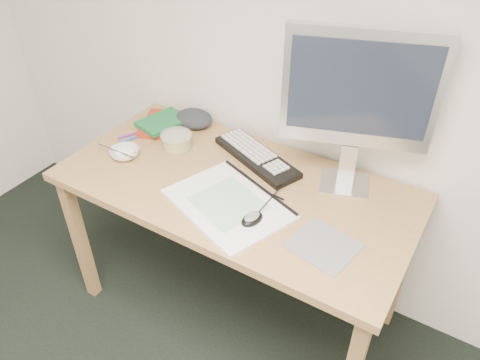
{
  "coord_description": "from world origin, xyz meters",
  "views": [
    {
      "loc": [
        0.69,
        0.2,
        1.87
      ],
      "look_at": [
        -0.02,
        1.37,
        0.83
      ],
      "focal_mm": 35.0,
      "sensor_mm": 36.0,
      "label": 1
    }
  ],
  "objects_px": {
    "keyboard": "(257,157)",
    "monitor": "(359,94)",
    "desk": "(235,200)",
    "sketchpad": "(228,204)",
    "rice_bowl": "(125,153)"
  },
  "relations": [
    {
      "from": "sketchpad",
      "to": "monitor",
      "type": "xyz_separation_m",
      "value": [
        0.32,
        0.35,
        0.38
      ]
    },
    {
      "from": "monitor",
      "to": "sketchpad",
      "type": "bearing_deg",
      "value": -151.11
    },
    {
      "from": "desk",
      "to": "keyboard",
      "type": "bearing_deg",
      "value": 92.69
    },
    {
      "from": "desk",
      "to": "sketchpad",
      "type": "bearing_deg",
      "value": -68.34
    },
    {
      "from": "keyboard",
      "to": "monitor",
      "type": "xyz_separation_m",
      "value": [
        0.38,
        0.03,
        0.37
      ]
    },
    {
      "from": "sketchpad",
      "to": "desk",
      "type": "bearing_deg",
      "value": 132.08
    },
    {
      "from": "desk",
      "to": "rice_bowl",
      "type": "height_order",
      "value": "rice_bowl"
    },
    {
      "from": "keyboard",
      "to": "monitor",
      "type": "bearing_deg",
      "value": 27.77
    },
    {
      "from": "desk",
      "to": "keyboard",
      "type": "distance_m",
      "value": 0.21
    },
    {
      "from": "desk",
      "to": "sketchpad",
      "type": "height_order",
      "value": "sketchpad"
    },
    {
      "from": "sketchpad",
      "to": "keyboard",
      "type": "xyz_separation_m",
      "value": [
        -0.06,
        0.31,
        0.01
      ]
    },
    {
      "from": "keyboard",
      "to": "monitor",
      "type": "height_order",
      "value": "monitor"
    },
    {
      "from": "monitor",
      "to": "rice_bowl",
      "type": "relative_size",
      "value": 5.1
    },
    {
      "from": "sketchpad",
      "to": "keyboard",
      "type": "distance_m",
      "value": 0.32
    },
    {
      "from": "desk",
      "to": "rice_bowl",
      "type": "xyz_separation_m",
      "value": [
        -0.49,
        -0.09,
        0.1
      ]
    }
  ]
}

